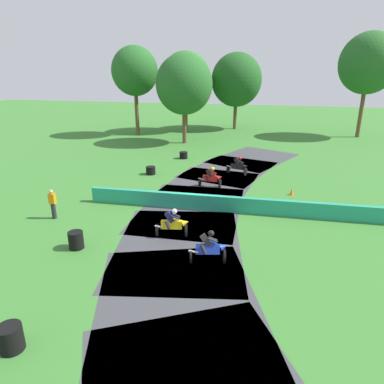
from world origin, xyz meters
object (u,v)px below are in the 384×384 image
object	(u,v)px
motorcycle_chase_red	(211,177)
tire_stack_mid_a	(151,170)
tire_stack_far	(76,240)
motorcycle_fourth_blue	(209,248)
track_marshal	(53,204)
traffic_cone	(292,192)
tire_stack_mid_b	(116,197)
tire_stack_near	(184,155)
motorcycle_trailing_yellow	(173,223)
tire_stack_extra_a	(11,338)
motorcycle_lead_black	(238,166)

from	to	relation	value
motorcycle_chase_red	tire_stack_mid_a	xyz separation A→B (m)	(-4.99, 1.94, -0.36)
tire_stack_mid_a	tire_stack_far	xyz separation A→B (m)	(0.48, -11.77, 0.10)
motorcycle_fourth_blue	track_marshal	distance (m)	9.32
tire_stack_far	traffic_cone	bearing A→B (deg)	43.57
tire_stack_mid_b	tire_stack_mid_a	bearing A→B (deg)	87.32
traffic_cone	tire_stack_far	bearing A→B (deg)	-136.43
tire_stack_near	tire_stack_mid_a	world-z (taller)	same
motorcycle_trailing_yellow	tire_stack_extra_a	xyz separation A→B (m)	(-2.63, -8.04, -0.26)
motorcycle_chase_red	tire_stack_mid_a	world-z (taller)	motorcycle_chase_red
motorcycle_chase_red	motorcycle_fourth_blue	bearing A→B (deg)	-80.94
tire_stack_near	tire_stack_far	xyz separation A→B (m)	(-0.80, -17.06, 0.10)
motorcycle_fourth_blue	tire_stack_far	world-z (taller)	motorcycle_fourth_blue
motorcycle_lead_black	motorcycle_chase_red	world-z (taller)	motorcycle_chase_red
motorcycle_lead_black	traffic_cone	bearing A→B (deg)	-45.89
motorcycle_lead_black	traffic_cone	world-z (taller)	motorcycle_lead_black
tire_stack_far	tire_stack_extra_a	size ratio (longest dim) A/B	1.00
motorcycle_lead_black	tire_stack_near	distance (m)	6.47
tire_stack_near	traffic_cone	bearing A→B (deg)	-40.58
track_marshal	motorcycle_chase_red	bearing A→B (deg)	43.63
tire_stack_far	traffic_cone	size ratio (longest dim) A/B	1.82
motorcycle_fourth_blue	tire_stack_near	distance (m)	17.69
motorcycle_lead_black	motorcycle_fourth_blue	size ratio (longest dim) A/B	1.03
tire_stack_mid_b	track_marshal	xyz separation A→B (m)	(-2.15, -3.21, 0.62)
motorcycle_trailing_yellow	track_marshal	world-z (taller)	track_marshal
motorcycle_chase_red	tire_stack_far	size ratio (longest dim) A/B	2.12
motorcycle_lead_black	motorcycle_fourth_blue	distance (m)	13.08
motorcycle_lead_black	tire_stack_mid_b	world-z (taller)	motorcycle_lead_black
tire_stack_near	traffic_cone	world-z (taller)	tire_stack_near
tire_stack_far	tire_stack_near	bearing A→B (deg)	87.31
motorcycle_lead_black	traffic_cone	xyz separation A→B (m)	(3.79, -3.91, -0.43)
tire_stack_mid_b	track_marshal	world-z (taller)	track_marshal
motorcycle_trailing_yellow	traffic_cone	distance (m)	9.30
tire_stack_near	tire_stack_extra_a	distance (m)	22.98
motorcycle_fourth_blue	tire_stack_mid_a	xyz separation A→B (m)	(-6.53, 11.60, -0.34)
tire_stack_near	tire_stack_mid_b	distance (m)	11.19
motorcycle_chase_red	motorcycle_fourth_blue	world-z (taller)	motorcycle_chase_red
tire_stack_mid_a	track_marshal	distance (m)	9.34
tire_stack_mid_a	tire_stack_mid_b	xyz separation A→B (m)	(-0.27, -5.79, -0.10)
motorcycle_trailing_yellow	motorcycle_chase_red	bearing A→B (deg)	85.78
tire_stack_extra_a	tire_stack_mid_b	bearing A→B (deg)	99.84
tire_stack_mid_a	tire_stack_far	size ratio (longest dim) A/B	0.90
tire_stack_mid_b	motorcycle_trailing_yellow	bearing A→B (deg)	-39.34
motorcycle_fourth_blue	tire_stack_mid_b	distance (m)	8.96
tire_stack_mid_a	tire_stack_mid_b	distance (m)	5.80
motorcycle_trailing_yellow	tire_stack_mid_b	size ratio (longest dim) A/B	2.52
motorcycle_fourth_blue	track_marshal	world-z (taller)	track_marshal
motorcycle_lead_black	tire_stack_mid_b	xyz separation A→B (m)	(-6.77, -7.27, -0.45)
track_marshal	motorcycle_fourth_blue	bearing A→B (deg)	-16.15
motorcycle_fourth_blue	traffic_cone	world-z (taller)	motorcycle_fourth_blue
tire_stack_extra_a	track_marshal	bearing A→B (deg)	115.88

